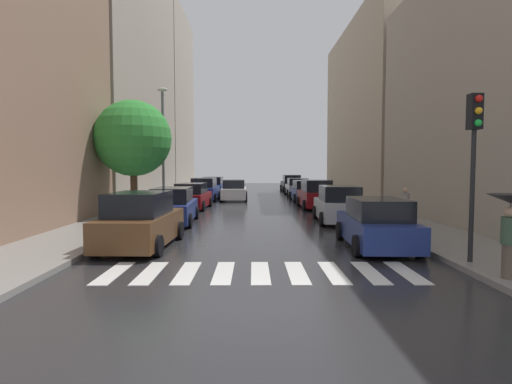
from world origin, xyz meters
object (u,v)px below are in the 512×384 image
object	(u,v)px
parked_car_left_fifth	(213,187)
parked_car_right_fifth	(297,187)
parked_car_right_second	(339,205)
lamp_post_left	(163,139)
parked_car_left_fourth	(204,190)
parked_car_left_second	(173,207)
pedestrian_foreground	(405,205)
parked_car_right_fourth	(305,191)
pedestrian_near_tree	(510,218)
parked_car_left_nearest	(141,222)
street_tree_left	(133,139)
parked_car_right_sixth	(291,184)
parked_car_right_third	(316,195)
car_midroad	(234,191)
parked_car_right_nearest	(377,225)
traffic_light_right_corner	(474,140)
parked_car_left_third	(192,197)

from	to	relation	value
parked_car_left_fifth	parked_car_right_fifth	xyz separation A→B (m)	(7.77, -0.07, -0.05)
parked_car_right_second	lamp_post_left	size ratio (longest dim) A/B	0.59
parked_car_left_fifth	parked_car_right_fifth	bearing A→B (deg)	-89.46
parked_car_left_fourth	parked_car_right_fifth	world-z (taller)	parked_car_left_fourth
parked_car_left_second	pedestrian_foreground	bearing A→B (deg)	-98.98
lamp_post_left	parked_car_right_fifth	bearing A→B (deg)	54.12
parked_car_right_fourth	pedestrian_near_tree	world-z (taller)	pedestrian_near_tree
parked_car_left_nearest	street_tree_left	size ratio (longest dim) A/B	0.76
pedestrian_foreground	street_tree_left	xyz separation A→B (m)	(-12.74, 3.57, 3.09)
parked_car_right_second	parked_car_right_sixth	bearing A→B (deg)	1.86
parked_car_left_fifth	parked_car_left_fourth	bearing A→B (deg)	179.47
parked_car_left_second	parked_car_right_third	xyz separation A→B (m)	(7.64, 6.94, 0.06)
parked_car_left_fourth	car_midroad	distance (m)	2.34
parked_car_right_third	parked_car_right_fifth	size ratio (longest dim) A/B	0.93
parked_car_left_fifth	parked_car_right_sixth	world-z (taller)	parked_car_right_sixth
pedestrian_near_tree	street_tree_left	xyz separation A→B (m)	(-11.76, 12.37, 2.57)
parked_car_right_sixth	pedestrian_near_tree	world-z (taller)	pedestrian_near_tree
parked_car_left_second	parked_car_right_nearest	world-z (taller)	parked_car_left_second
parked_car_left_fourth	lamp_post_left	size ratio (longest dim) A/B	0.67
street_tree_left	parked_car_left_fifth	bearing A→B (deg)	81.48
parked_car_right_third	parked_car_right_sixth	bearing A→B (deg)	-2.03
parked_car_right_nearest	parked_car_right_sixth	bearing A→B (deg)	1.69
car_midroad	traffic_light_right_corner	xyz separation A→B (m)	(7.10, -21.65, 2.52)
parked_car_left_nearest	street_tree_left	world-z (taller)	street_tree_left
parked_car_left_second	parked_car_right_sixth	distance (m)	26.76
parked_car_right_third	parked_car_left_fourth	bearing A→B (deg)	48.79
parked_car_left_third	street_tree_left	distance (m)	5.89
parked_car_left_fourth	parked_car_left_fifth	size ratio (longest dim) A/B	1.00
car_midroad	pedestrian_foreground	distance (m)	16.55
car_midroad	pedestrian_foreground	xyz separation A→B (m)	(8.06, -14.45, 0.21)
parked_car_right_fifth	pedestrian_near_tree	distance (m)	29.02
parked_car_left_second	parked_car_right_nearest	xyz separation A→B (m)	(7.64, -5.78, -0.03)
parked_car_right_second	parked_car_right_sixth	size ratio (longest dim) A/B	0.89
parked_car_left_nearest	parked_car_left_fourth	bearing A→B (deg)	2.70
parked_car_left_second	parked_car_right_sixth	bearing A→B (deg)	-19.49
parked_car_left_nearest	pedestrian_near_tree	distance (m)	10.22
parked_car_right_sixth	parked_car_right_third	bearing A→B (deg)	178.43
pedestrian_foreground	lamp_post_left	world-z (taller)	lamp_post_left
parked_car_left_fourth	traffic_light_right_corner	bearing A→B (deg)	-155.17
street_tree_left	parked_car_right_third	bearing A→B (deg)	24.19
parked_car_left_third	parked_car_right_fifth	xyz separation A→B (m)	(7.92, 12.34, -0.01)
parked_car_right_fourth	parked_car_right_sixth	distance (m)	12.98
street_tree_left	parked_car_left_third	bearing A→B (deg)	61.06
parked_car_left_fourth	car_midroad	world-z (taller)	parked_car_left_fourth
pedestrian_near_tree	car_midroad	bearing A→B (deg)	-164.15
parked_car_right_sixth	parked_car_left_third	bearing A→B (deg)	156.25
parked_car_left_third	pedestrian_foreground	size ratio (longest dim) A/B	2.83
parked_car_right_fifth	parked_car_right_second	bearing A→B (deg)	-179.84
parked_car_left_fifth	lamp_post_left	xyz separation A→B (m)	(-1.72, -13.21, 3.47)
parked_car_left_fifth	parked_car_right_third	size ratio (longest dim) A/B	1.11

